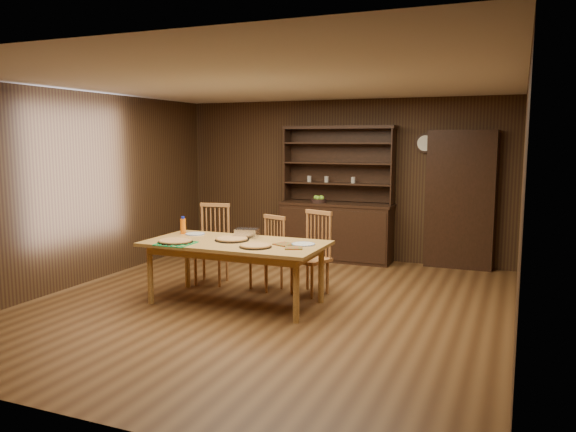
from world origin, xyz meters
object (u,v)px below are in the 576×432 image
at_px(chair_center, 270,250).
at_px(chair_right, 314,250).
at_px(chair_left, 213,241).
at_px(juice_bottle, 183,226).
at_px(dining_table, 236,248).
at_px(china_hutch, 336,224).

bearing_deg(chair_center, chair_right, 19.20).
xyz_separation_m(chair_left, chair_center, (0.85, 0.01, -0.07)).
bearing_deg(chair_center, juice_bottle, -130.82).
bearing_deg(chair_left, chair_right, -10.34).
relative_size(dining_table, chair_right, 2.02).
height_order(dining_table, chair_center, chair_center).
bearing_deg(chair_left, china_hutch, 50.43).
bearing_deg(dining_table, china_hutch, 82.55).
xyz_separation_m(china_hutch, dining_table, (-0.37, -2.81, 0.09)).
relative_size(dining_table, chair_center, 2.22).
distance_m(china_hutch, juice_bottle, 2.86).
distance_m(chair_center, chair_right, 0.62).
relative_size(chair_center, chair_right, 0.91).
distance_m(chair_right, juice_bottle, 1.71).
bearing_deg(juice_bottle, chair_right, 18.19).
distance_m(dining_table, chair_center, 0.82).
bearing_deg(china_hutch, juice_bottle, -116.38).
xyz_separation_m(dining_table, chair_right, (0.71, 0.79, -0.12)).
bearing_deg(china_hutch, chair_right, -80.51).
distance_m(chair_left, chair_right, 1.47).
distance_m(chair_center, juice_bottle, 1.17).
bearing_deg(chair_right, chair_center, -161.94).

